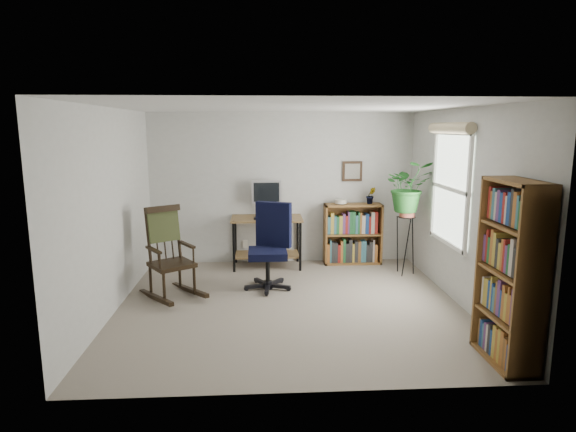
{
  "coord_description": "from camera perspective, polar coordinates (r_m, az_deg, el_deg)",
  "views": [
    {
      "loc": [
        -0.36,
        -5.65,
        2.17
      ],
      "look_at": [
        0.0,
        0.4,
        1.05
      ],
      "focal_mm": 30.0,
      "sensor_mm": 36.0,
      "label": 1
    }
  ],
  "objects": [
    {
      "name": "wall_right",
      "position": [
        6.24,
        19.88,
        0.9
      ],
      "size": [
        0.0,
        4.0,
        2.4
      ],
      "primitive_type": "cube",
      "color": "beige",
      "rests_on": "ground"
    },
    {
      "name": "wall_front",
      "position": [
        3.79,
        2.15,
        -4.37
      ],
      "size": [
        4.2,
        0.0,
        2.4
      ],
      "primitive_type": "cube",
      "color": "beige",
      "rests_on": "ground"
    },
    {
      "name": "rocking_chair",
      "position": [
        6.35,
        -13.66,
        -4.18
      ],
      "size": [
        1.09,
        1.2,
        1.19
      ],
      "primitive_type": null,
      "rotation": [
        0.0,
        0.0,
        0.6
      ],
      "color": "black",
      "rests_on": "floor"
    },
    {
      "name": "ceiling",
      "position": [
        5.66,
        0.25,
        12.8
      ],
      "size": [
        4.2,
        4.0,
        0.0
      ],
      "primitive_type": "cube",
      "color": "silver",
      "rests_on": "ground"
    },
    {
      "name": "plant_stand",
      "position": [
        7.36,
        13.78,
        -2.86
      ],
      "size": [
        0.34,
        0.34,
        1.02
      ],
      "primitive_type": null,
      "rotation": [
        0.0,
        0.0,
        -0.21
      ],
      "color": "black",
      "rests_on": "floor"
    },
    {
      "name": "floor",
      "position": [
        6.06,
        0.23,
        -10.51
      ],
      "size": [
        4.2,
        4.0,
        0.0
      ],
      "primitive_type": "cube",
      "color": "gray",
      "rests_on": "ground"
    },
    {
      "name": "spider_plant",
      "position": [
        7.19,
        14.18,
        6.24
      ],
      "size": [
        1.69,
        1.88,
        1.46
      ],
      "primitive_type": "imported",
      "color": "#205C21",
      "rests_on": "plant_stand"
    },
    {
      "name": "tall_bookshelf",
      "position": [
        4.86,
        24.88,
        -6.2
      ],
      "size": [
        0.32,
        0.75,
        1.72
      ],
      "primitive_type": null,
      "color": "brown",
      "rests_on": "floor"
    },
    {
      "name": "low_bookshelf",
      "position": [
        7.8,
        7.67,
        -2.1
      ],
      "size": [
        0.92,
        0.31,
        0.97
      ],
      "primitive_type": null,
      "color": "brown",
      "rests_on": "floor"
    },
    {
      "name": "wall_back",
      "position": [
        7.72,
        -0.7,
        3.26
      ],
      "size": [
        4.2,
        0.0,
        2.4
      ],
      "primitive_type": "cube",
      "color": "beige",
      "rests_on": "ground"
    },
    {
      "name": "desk",
      "position": [
        7.56,
        -2.51,
        -3.11
      ],
      "size": [
        1.1,
        0.6,
        0.79
      ],
      "primitive_type": null,
      "color": "brown",
      "rests_on": "floor"
    },
    {
      "name": "monitor",
      "position": [
        7.57,
        -2.57,
        2.11
      ],
      "size": [
        0.46,
        0.16,
        0.56
      ],
      "primitive_type": null,
      "color": "silver",
      "rests_on": "desk"
    },
    {
      "name": "window",
      "position": [
        6.47,
        18.63,
        3.09
      ],
      "size": [
        0.12,
        1.2,
        1.5
      ],
      "primitive_type": null,
      "color": "white",
      "rests_on": "wall_right"
    },
    {
      "name": "potted_plant_small",
      "position": [
        7.77,
        9.78,
        1.83
      ],
      "size": [
        0.13,
        0.24,
        0.11
      ],
      "primitive_type": "imported",
      "color": "#205C21",
      "rests_on": "low_bookshelf"
    },
    {
      "name": "keyboard",
      "position": [
        7.36,
        -2.52,
        -0.25
      ],
      "size": [
        0.4,
        0.15,
        0.02
      ],
      "primitive_type": "cube",
      "color": "black",
      "rests_on": "desk"
    },
    {
      "name": "framed_picture",
      "position": [
        7.79,
        7.63,
        5.28
      ],
      "size": [
        0.32,
        0.04,
        0.32
      ],
      "primitive_type": null,
      "color": "black",
      "rests_on": "wall_back"
    },
    {
      "name": "wall_left",
      "position": [
        5.99,
        -20.25,
        0.5
      ],
      "size": [
        0.0,
        4.0,
        2.4
      ],
      "primitive_type": "cube",
      "color": "beige",
      "rests_on": "ground"
    },
    {
      "name": "office_chair",
      "position": [
        6.48,
        -2.44,
        -3.64
      ],
      "size": [
        0.84,
        0.84,
        1.18
      ],
      "primitive_type": null,
      "rotation": [
        0.0,
        0.0,
        -0.39
      ],
      "color": "black",
      "rests_on": "floor"
    }
  ]
}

